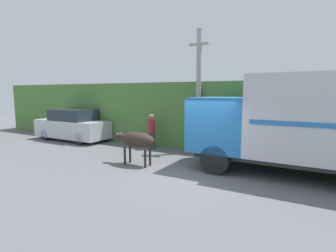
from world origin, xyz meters
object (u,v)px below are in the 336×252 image
object	(u,v)px
brown_cow	(136,140)
parked_suv	(72,125)
utility_pole	(199,90)
cargo_truck	(298,122)
pedestrian_on_hill	(152,130)

from	to	relation	value
brown_cow	parked_suv	xyz separation A→B (m)	(-6.34, 2.40, -0.10)
brown_cow	parked_suv	bearing A→B (deg)	163.59
brown_cow	utility_pole	xyz separation A→B (m)	(1.21, 3.14, 1.93)
cargo_truck	parked_suv	distance (m)	11.84
parked_suv	pedestrian_on_hill	world-z (taller)	parked_suv
cargo_truck	utility_pole	bearing A→B (deg)	157.53
brown_cow	parked_suv	size ratio (longest dim) A/B	0.41
cargo_truck	brown_cow	bearing A→B (deg)	-165.68
utility_pole	cargo_truck	bearing A→B (deg)	-21.81
cargo_truck	pedestrian_on_hill	distance (m)	6.65
cargo_truck	parked_suv	world-z (taller)	cargo_truck
brown_cow	parked_suv	world-z (taller)	parked_suv
parked_suv	pedestrian_on_hill	distance (m)	5.30
cargo_truck	pedestrian_on_hill	size ratio (longest dim) A/B	3.88
cargo_truck	parked_suv	xyz separation A→B (m)	(-11.76, 0.95, -0.96)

